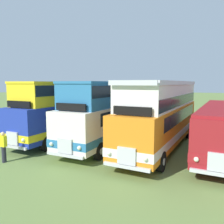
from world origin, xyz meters
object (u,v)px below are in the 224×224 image
at_px(bus_first_in_row, 70,107).
at_px(bus_second_in_row, 112,109).
at_px(bus_third_in_row, 162,113).
at_px(marshal_person, 4,147).
at_px(bus_fourth_in_row, 224,126).

bearing_deg(bus_first_in_row, bus_second_in_row, 1.10).
height_order(bus_third_in_row, marshal_person, bus_third_in_row).
bearing_deg(bus_fourth_in_row, bus_second_in_row, -176.43).
distance_m(bus_fourth_in_row, marshal_person, 13.07).
bearing_deg(bus_second_in_row, marshal_person, -116.24).
xyz_separation_m(bus_second_in_row, bus_third_in_row, (3.77, 0.02, -0.11)).
height_order(bus_first_in_row, bus_third_in_row, bus_third_in_row).
relative_size(bus_first_in_row, bus_third_in_row, 0.96).
xyz_separation_m(bus_third_in_row, marshal_person, (-7.10, -6.78, -1.48)).
bearing_deg(bus_third_in_row, bus_first_in_row, -179.29).
relative_size(bus_third_in_row, bus_fourth_in_row, 1.07).
distance_m(bus_third_in_row, bus_fourth_in_row, 3.83).
xyz_separation_m(bus_first_in_row, bus_fourth_in_row, (11.28, 0.54, -0.72)).
relative_size(bus_third_in_row, marshal_person, 6.75).
xyz_separation_m(bus_second_in_row, marshal_person, (-3.33, -6.76, -1.59)).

